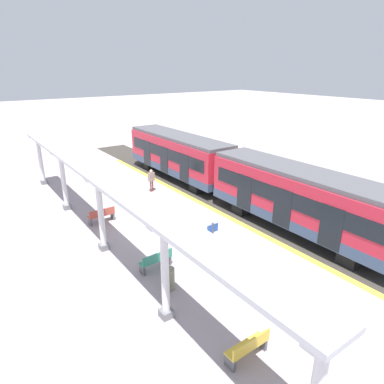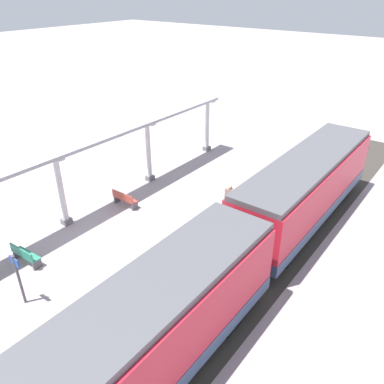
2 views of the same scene
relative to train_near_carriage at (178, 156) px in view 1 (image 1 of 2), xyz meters
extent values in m
plane|color=#A3969A|center=(5.63, 7.26, -1.82)|extent=(176.00, 176.00, 0.00)
cube|color=gold|center=(1.78, 7.26, -1.82)|extent=(0.38, 30.71, 0.01)
cube|color=#38332D|center=(-0.01, 7.26, -1.82)|extent=(3.20, 42.71, 0.01)
cube|color=#BA2133|center=(-0.01, 0.00, 0.12)|extent=(2.60, 11.04, 2.60)
cube|color=#334564|center=(-0.01, 0.00, -0.91)|extent=(2.63, 11.06, 0.55)
cube|color=#515156|center=(-0.01, 0.00, 1.54)|extent=(2.39, 11.04, 0.24)
cube|color=black|center=(1.31, 0.00, 0.43)|extent=(0.03, 10.15, 0.84)
cube|color=black|center=(1.31, -2.76, -0.13)|extent=(0.04, 1.10, 2.00)
cube|color=black|center=(1.31, 0.00, -0.13)|extent=(0.04, 1.10, 2.00)
cube|color=black|center=(1.31, 2.76, -0.13)|extent=(0.04, 1.10, 2.00)
cube|color=black|center=(-0.01, 3.53, -1.50)|extent=(2.21, 0.90, 0.64)
cube|color=black|center=(-0.01, -3.53, -1.50)|extent=(2.21, 0.90, 0.64)
cube|color=#BA2133|center=(-0.01, 11.64, 0.12)|extent=(2.60, 11.04, 2.60)
cube|color=#334564|center=(-0.01, 11.64, -0.91)|extent=(2.63, 11.06, 0.55)
cube|color=#515156|center=(-0.01, 11.64, 1.54)|extent=(2.39, 11.04, 0.24)
cube|color=black|center=(1.31, 11.64, 0.43)|extent=(0.03, 10.15, 0.84)
cube|color=black|center=(1.31, 8.88, -0.13)|extent=(0.04, 1.10, 2.00)
cube|color=black|center=(1.31, 11.64, -0.13)|extent=(0.04, 1.10, 2.00)
cube|color=black|center=(1.31, 14.39, -0.13)|extent=(0.04, 1.10, 2.00)
cube|color=black|center=(-0.01, 15.17, -1.50)|extent=(2.21, 0.90, 0.64)
cube|color=black|center=(-0.01, 8.10, -1.50)|extent=(2.21, 0.90, 0.64)
cube|color=slate|center=(9.22, -4.64, -1.67)|extent=(0.44, 0.44, 0.30)
cylinder|color=silver|center=(9.22, -4.64, 0.13)|extent=(0.28, 0.28, 3.31)
cube|color=silver|center=(9.22, -4.64, 1.84)|extent=(1.10, 0.36, 0.12)
cube|color=slate|center=(9.22, 1.36, -1.67)|extent=(0.44, 0.44, 0.30)
cylinder|color=silver|center=(9.22, 1.36, 0.13)|extent=(0.28, 0.28, 3.31)
cube|color=silver|center=(9.22, 1.36, 1.84)|extent=(1.10, 0.36, 0.12)
cube|color=slate|center=(9.22, 7.50, -1.67)|extent=(0.44, 0.44, 0.30)
cylinder|color=silver|center=(9.22, 7.50, 0.13)|extent=(0.28, 0.28, 3.31)
cube|color=silver|center=(9.22, 7.50, 1.84)|extent=(1.10, 0.36, 0.12)
cube|color=slate|center=(9.22, 13.35, -1.67)|extent=(0.44, 0.44, 0.30)
cylinder|color=silver|center=(9.22, 13.35, 0.13)|extent=(0.28, 0.28, 3.31)
cube|color=silver|center=(9.22, 13.35, 1.84)|extent=(1.10, 0.36, 0.12)
cube|color=silver|center=(9.22, 19.27, 1.84)|extent=(1.10, 0.36, 0.12)
cube|color=#A8AAB2|center=(9.22, 7.31, 1.98)|extent=(1.20, 24.71, 0.16)
cube|color=#A34132|center=(8.16, 4.43, -1.38)|extent=(1.51, 0.47, 0.04)
cube|color=#A34132|center=(8.16, 4.62, -1.16)|extent=(1.50, 0.09, 0.40)
cube|color=#4C4C51|center=(8.83, 4.44, -1.61)|extent=(0.11, 0.40, 0.42)
cube|color=#4C4C51|center=(7.49, 4.42, -1.61)|extent=(0.11, 0.40, 0.42)
cube|color=#2C8068|center=(8.00, 10.42, -1.38)|extent=(1.52, 0.52, 0.04)
cube|color=#2C8068|center=(7.99, 10.61, -1.16)|extent=(1.50, 0.14, 0.40)
cube|color=#4C4C51|center=(8.67, 10.46, -1.61)|extent=(0.12, 0.40, 0.42)
cube|color=#4C4C51|center=(7.33, 10.39, -1.61)|extent=(0.12, 0.40, 0.42)
cube|color=gold|center=(8.16, 16.31, -1.38)|extent=(1.51, 0.46, 0.04)
cube|color=gold|center=(8.16, 16.50, -1.16)|extent=(1.50, 0.08, 0.40)
cube|color=#4C4C51|center=(8.83, 16.32, -1.61)|extent=(0.11, 0.40, 0.42)
cube|color=#4C4C51|center=(7.49, 16.30, -1.61)|extent=(0.11, 0.40, 0.42)
cylinder|color=#6E7259|center=(8.29, 12.00, -1.36)|extent=(0.48, 0.48, 0.93)
cylinder|color=#4C4C51|center=(5.95, 11.82, -0.72)|extent=(0.10, 0.10, 2.20)
cube|color=#284C9E|center=(5.95, 11.82, 0.13)|extent=(0.56, 0.04, 0.36)
cylinder|color=brown|center=(3.41, 1.62, -1.42)|extent=(0.10, 0.10, 0.81)
cylinder|color=brown|center=(3.24, 1.59, -1.42)|extent=(0.10, 0.10, 0.81)
cube|color=gray|center=(3.33, 1.61, -0.71)|extent=(0.50, 0.29, 0.61)
sphere|color=#EDBD91|center=(3.33, 1.61, -0.30)|extent=(0.22, 0.22, 0.22)
camera|label=1|loc=(14.14, 21.89, 6.55)|focal=31.71mm
camera|label=2|loc=(-5.65, 16.51, 8.87)|focal=35.85mm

